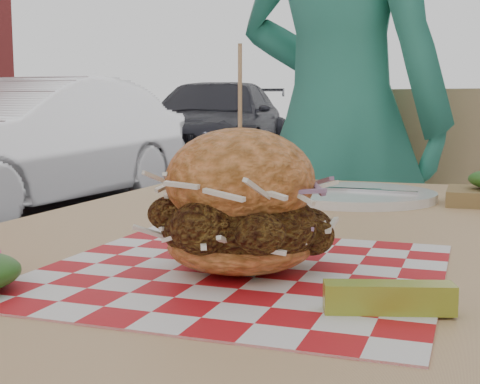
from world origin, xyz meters
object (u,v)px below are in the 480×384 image
at_px(car_dark, 215,125).
at_px(patio_chair, 398,237).
at_px(diner, 338,120).
at_px(car_white, 28,144).
at_px(patio_table, 304,299).
at_px(sandwich, 240,209).

relative_size(car_dark, patio_chair, 4.61).
relative_size(diner, car_white, 0.49).
distance_m(patio_table, sandwich, 0.24).
bearing_deg(diner, patio_table, 119.05).
xyz_separation_m(patio_chair, sandwich, (-0.01, -1.25, 0.26)).
bearing_deg(car_dark, car_white, -98.41).
height_order(car_dark, patio_table, car_dark).
distance_m(patio_table, patio_chair, 1.06).
distance_m(diner, patio_chair, 0.36).
distance_m(car_dark, patio_table, 9.11).
xyz_separation_m(diner, patio_chair, (0.16, 0.03, -0.31)).
bearing_deg(sandwich, patio_chair, 89.42).
xyz_separation_m(car_dark, patio_table, (3.45, -8.43, 0.04)).
xyz_separation_m(diner, sandwich, (0.15, -1.22, -0.06)).
relative_size(diner, car_dark, 0.40).
relative_size(patio_table, sandwich, 5.84).
bearing_deg(car_dark, patio_table, -76.16).
bearing_deg(patio_chair, patio_table, -90.12).
relative_size(car_white, patio_table, 2.93).
xyz_separation_m(car_white, patio_table, (3.45, -4.04, 0.09)).
height_order(diner, car_dark, diner).
relative_size(patio_chair, sandwich, 4.62).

